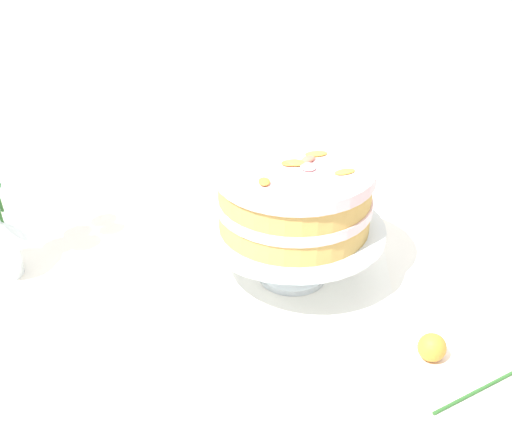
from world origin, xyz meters
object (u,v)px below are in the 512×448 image
object	(u,v)px
dining_table	(233,344)
cake_stand	(291,235)
layer_cake	(293,196)
fallen_rose	(432,350)

from	to	relation	value
dining_table	cake_stand	bearing A→B (deg)	30.50
layer_cake	fallen_rose	distance (m)	0.31
dining_table	cake_stand	distance (m)	0.20
dining_table	fallen_rose	world-z (taller)	fallen_rose
cake_stand	layer_cake	bearing A→B (deg)	-9.38
dining_table	layer_cake	world-z (taller)	layer_cake
cake_stand	layer_cake	size ratio (longest dim) A/B	1.18
dining_table	fallen_rose	size ratio (longest dim) A/B	10.69
dining_table	layer_cake	bearing A→B (deg)	30.48
fallen_rose	cake_stand	bearing A→B (deg)	130.95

